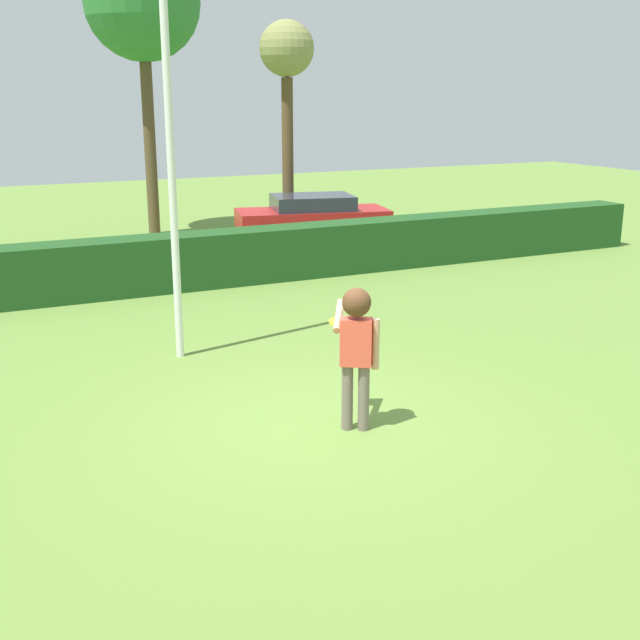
% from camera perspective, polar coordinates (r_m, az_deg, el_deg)
% --- Properties ---
extents(ground_plane, '(60.00, 60.00, 0.00)m').
position_cam_1_polar(ground_plane, '(10.31, -0.04, -7.27)').
color(ground_plane, olive).
extents(person, '(0.50, 0.84, 1.80)m').
position_cam_1_polar(person, '(9.78, 2.55, -1.38)').
color(person, '#70625A').
rests_on(person, ground).
extents(frisbee, '(0.25, 0.25, 0.07)m').
position_cam_1_polar(frisbee, '(10.26, 1.33, -0.14)').
color(frisbee, yellow).
extents(lamppost, '(0.24, 0.24, 7.18)m').
position_cam_1_polar(lamppost, '(12.42, -10.60, 14.94)').
color(lamppost, silver).
rests_on(lamppost, ground).
extents(hedge_row, '(25.17, 0.90, 1.15)m').
position_cam_1_polar(hedge_row, '(17.28, -11.46, 3.86)').
color(hedge_row, '#1E4A1D').
rests_on(hedge_row, ground).
extents(parked_car_red, '(4.47, 2.58, 1.25)m').
position_cam_1_polar(parked_car_red, '(22.98, -0.52, 7.35)').
color(parked_car_red, '#B21E1E').
rests_on(parked_car_red, ground).
extents(bare_elm_tree, '(1.52, 1.52, 5.94)m').
position_cam_1_polar(bare_elm_tree, '(23.51, -2.34, 17.66)').
color(bare_elm_tree, brown).
rests_on(bare_elm_tree, ground).
extents(willow_tree, '(3.18, 3.18, 7.99)m').
position_cam_1_polar(willow_tree, '(24.34, -12.35, 20.80)').
color(willow_tree, brown).
rests_on(willow_tree, ground).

